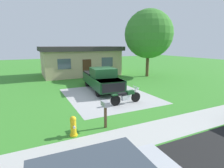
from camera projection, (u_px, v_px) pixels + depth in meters
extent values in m
plane|color=#39862C|center=(109.00, 96.00, 13.41)|extent=(80.00, 80.00, 0.00)
cube|color=#ACACAC|center=(109.00, 96.00, 13.41)|extent=(5.96, 7.09, 0.01)
cube|color=#B4B4AF|center=(164.00, 129.00, 8.13)|extent=(36.00, 1.80, 0.01)
cylinder|color=black|center=(136.00, 97.00, 11.87)|extent=(0.67, 0.16, 0.66)
cylinder|color=black|center=(116.00, 101.00, 11.13)|extent=(0.67, 0.16, 0.66)
cube|color=silver|center=(126.00, 97.00, 11.47)|extent=(0.57, 0.29, 0.32)
cube|color=#194723|center=(130.00, 92.00, 11.57)|extent=(0.53, 0.29, 0.24)
cube|color=black|center=(122.00, 94.00, 11.27)|extent=(0.61, 0.31, 0.12)
cube|color=#194723|center=(116.00, 95.00, 11.05)|extent=(0.49, 0.23, 0.08)
cylinder|color=silver|center=(136.00, 92.00, 11.79)|extent=(0.33, 0.08, 0.77)
cylinder|color=silver|center=(136.00, 87.00, 11.72)|extent=(0.08, 0.70, 0.04)
sphere|color=silver|center=(137.00, 89.00, 11.80)|extent=(0.16, 0.16, 0.16)
cylinder|color=black|center=(119.00, 89.00, 13.71)|extent=(0.37, 0.86, 0.84)
cylinder|color=black|center=(98.00, 91.00, 13.14)|extent=(0.37, 0.86, 0.84)
cylinder|color=black|center=(104.00, 80.00, 16.90)|extent=(0.37, 0.86, 0.84)
cylinder|color=black|center=(87.00, 82.00, 16.33)|extent=(0.37, 0.86, 0.84)
cube|color=#194723|center=(102.00, 80.00, 14.99)|extent=(2.48, 5.75, 0.80)
cube|color=#194723|center=(109.00, 81.00, 13.23)|extent=(2.06, 2.06, 0.20)
cube|color=#194723|center=(103.00, 72.00, 14.46)|extent=(1.96, 2.05, 0.70)
cube|color=#3F4C56|center=(106.00, 75.00, 13.75)|extent=(1.71, 0.31, 0.60)
cube|color=black|center=(96.00, 75.00, 16.35)|extent=(2.10, 2.56, 0.50)
cube|color=black|center=(114.00, 88.00, 12.45)|extent=(1.70, 0.25, 0.64)
cylinder|color=yellow|center=(73.00, 128.00, 7.44)|extent=(0.24, 0.24, 0.70)
sphere|color=yellow|center=(73.00, 119.00, 7.35)|extent=(0.26, 0.26, 0.26)
cylinder|color=silver|center=(72.00, 124.00, 7.54)|extent=(0.10, 0.12, 0.10)
cylinder|color=silver|center=(74.00, 127.00, 7.29)|extent=(0.10, 0.12, 0.10)
cylinder|color=yellow|center=(74.00, 135.00, 7.51)|extent=(0.32, 0.32, 0.06)
cube|color=#4C3823|center=(105.00, 116.00, 8.13)|extent=(0.10, 0.10, 1.10)
cube|color=gray|center=(105.00, 104.00, 8.00)|extent=(0.26, 0.48, 0.22)
cylinder|color=brown|center=(147.00, 64.00, 21.30)|extent=(0.36, 0.36, 2.98)
sphere|color=#3C832F|center=(149.00, 34.00, 20.56)|extent=(5.52, 5.52, 5.52)
cube|color=tan|center=(81.00, 63.00, 22.48)|extent=(9.00, 5.00, 3.00)
cube|color=#383333|center=(80.00, 49.00, 22.10)|extent=(9.60, 5.60, 0.50)
cube|color=#4C2D19|center=(87.00, 69.00, 20.35)|extent=(1.00, 0.08, 2.10)
cube|color=#4C5966|center=(64.00, 64.00, 19.14)|extent=(1.40, 0.06, 1.10)
cube|color=#4C5966|center=(107.00, 62.00, 21.28)|extent=(1.40, 0.06, 1.10)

